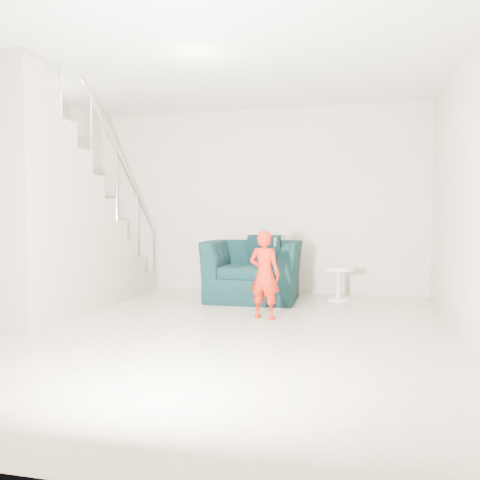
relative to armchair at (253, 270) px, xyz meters
name	(u,v)px	position (x,y,z in m)	size (l,w,h in m)	color
floor	(196,333)	(-0.14, -2.01, -0.40)	(5.50, 5.50, 0.00)	tan
ceiling	(195,51)	(-0.14, -2.01, 2.30)	(5.50, 5.50, 0.00)	silver
back_wall	(254,201)	(-0.14, 0.74, 0.95)	(5.00, 5.00, 0.00)	#B9AE97
right_wall	(477,192)	(2.36, -2.01, 0.95)	(5.50, 5.50, 0.00)	#B9AE97
armchair	(253,270)	(0.00, 0.00, 0.00)	(1.23, 1.07, 0.80)	black
toddler	(265,274)	(0.37, -1.17, 0.09)	(0.36, 0.23, 0.98)	#99040E
side_table	(338,278)	(1.12, 0.21, -0.10)	(0.45, 0.45, 0.45)	silver
staircase	(47,232)	(-2.14, -1.46, 0.55)	(1.02, 3.03, 3.62)	#ADA089
cushion	(265,251)	(0.09, 0.32, 0.24)	(0.46, 0.13, 0.44)	black
throw	(220,261)	(-0.48, 0.06, 0.10)	(0.05, 0.46, 0.52)	black
phone	(275,242)	(0.49, -1.18, 0.45)	(0.02, 0.05, 0.10)	black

